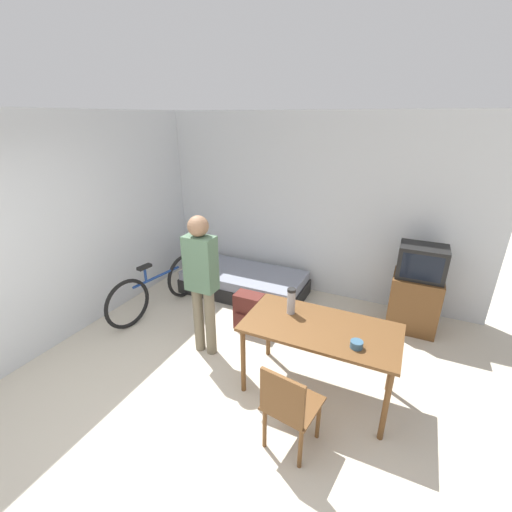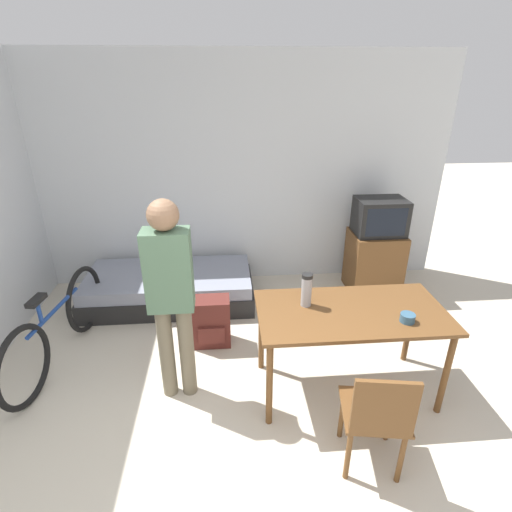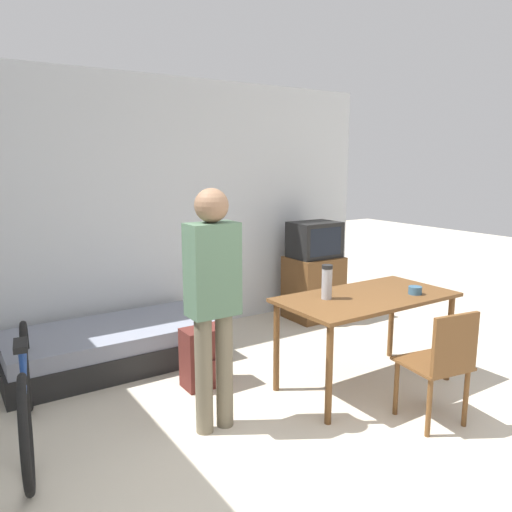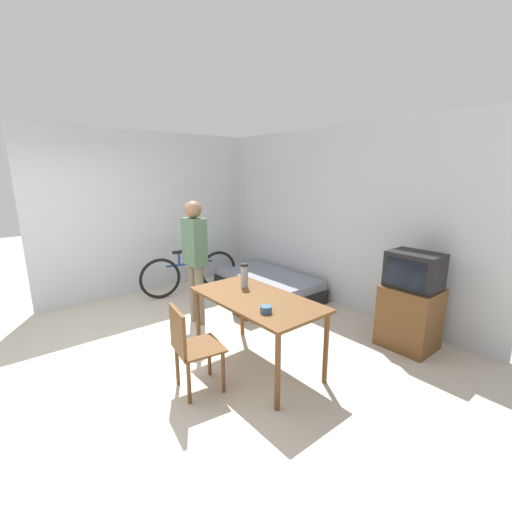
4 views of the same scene
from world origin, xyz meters
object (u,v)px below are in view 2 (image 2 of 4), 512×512
Objects in this scene: wooden_chair at (377,415)px; backpack at (212,322)px; tv at (376,249)px; daybed at (170,287)px; person_standing at (171,290)px; bicycle at (58,328)px; dining_table at (351,320)px; mate_bowl at (408,318)px; thermos_flask at (307,288)px.

backpack is at bearing 126.12° from wooden_chair.
wooden_chair is (-0.86, -2.42, -0.06)m from tv.
tv is at bearing 1.98° from daybed.
wooden_chair is 1.65m from person_standing.
bicycle is 1.38m from person_standing.
dining_table is at bearing -2.83° from person_standing.
mate_bowl is at bearing -15.01° from bicycle.
thermos_flask reaches higher than bicycle.
person_standing reaches higher than bicycle.
wooden_chair is at bearing -55.89° from daybed.
tv is at bearing 35.83° from person_standing.
dining_table is at bearing -13.12° from bicycle.
tv reaches higher than daybed.
bicycle is 2.28m from thermos_flask.
bicycle is (-2.49, 0.58, -0.34)m from dining_table.
person_standing reaches higher than tv.
person_standing is at bearing 171.73° from mate_bowl.
tv is 2.31× the size of backpack.
daybed is 1.31× the size of dining_table.
wooden_chair is 1.02m from thermos_flask.
dining_table is 1.41m from person_standing.
dining_table reaches higher than bicycle.
person_standing is at bearing 148.06° from wooden_chair.
person_standing reaches higher than dining_table.
bicycle is at bearing -131.55° from daybed.
dining_table is 0.42m from mate_bowl.
dining_table is at bearing 87.10° from wooden_chair.
backpack is at bearing -59.62° from daybed.
bicycle is at bearing 151.26° from wooden_chair.
tv is 3.49m from bicycle.
mate_bowl is at bearing -41.52° from daybed.
daybed is 1.72m from person_standing.
tv is at bearing 53.14° from thermos_flask.
wooden_chair is at bearing -70.87° from thermos_flask.
tv is 2.17m from backpack.
tv is at bearing 70.45° from wooden_chair.
wooden_chair is 1.70× the size of backpack.
bicycle is 1.01× the size of person_standing.
bicycle is at bearing -174.48° from backpack.
daybed is at bearing 138.48° from mate_bowl.
bicycle is at bearing 167.53° from thermos_flask.
person_standing is at bearing -24.63° from bicycle.
person_standing is (-1.38, 0.07, 0.29)m from dining_table.
wooden_chair is at bearing -109.55° from tv.
mate_bowl is (-0.46, -1.84, 0.26)m from tv.
tv is at bearing 63.62° from dining_table.
thermos_flask is 1.20m from backpack.
backpack is (-1.94, -0.94, -0.30)m from tv.
wooden_chair reaches higher than daybed.
tv reaches higher than thermos_flask.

